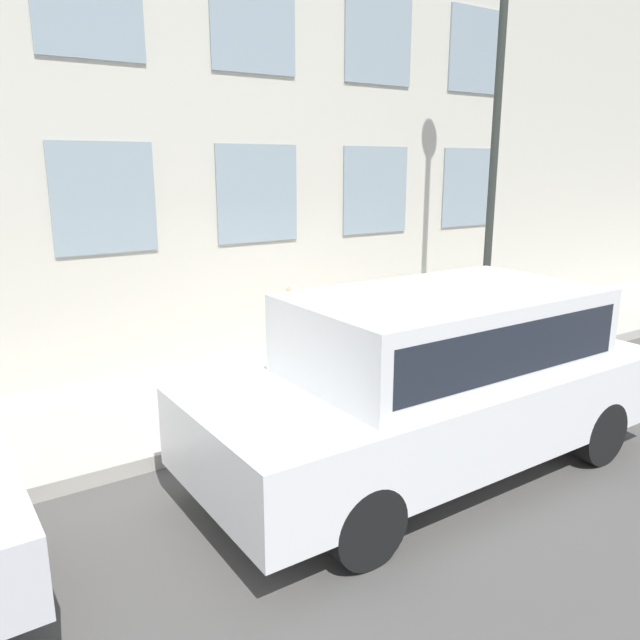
% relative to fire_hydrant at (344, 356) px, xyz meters
% --- Properties ---
extents(ground_plane, '(80.00, 80.00, 0.00)m').
position_rel_fire_hydrant_xyz_m(ground_plane, '(-0.63, 0.12, -0.55)').
color(ground_plane, '#514F4C').
extents(sidewalk, '(2.67, 60.00, 0.16)m').
position_rel_fire_hydrant_xyz_m(sidewalk, '(0.70, 0.12, -0.47)').
color(sidewalk, '#B2ADA3').
rests_on(sidewalk, ground_plane).
extents(building_facade, '(0.33, 40.00, 8.57)m').
position_rel_fire_hydrant_xyz_m(building_facade, '(2.18, 0.12, 3.73)').
color(building_facade, beige).
rests_on(building_facade, ground_plane).
extents(fire_hydrant, '(0.33, 0.44, 0.76)m').
position_rel_fire_hydrant_xyz_m(fire_hydrant, '(0.00, 0.00, 0.00)').
color(fire_hydrant, gold).
rests_on(fire_hydrant, sidewalk).
extents(person, '(0.34, 0.22, 1.40)m').
position_rel_fire_hydrant_xyz_m(person, '(0.09, 0.68, 0.45)').
color(person, '#726651').
rests_on(person, sidewalk).
extents(parked_truck_white_near, '(1.95, 4.87, 1.81)m').
position_rel_fire_hydrant_xyz_m(parked_truck_white_near, '(-2.12, 0.40, 0.47)').
color(parked_truck_white_near, black).
rests_on(parked_truck_white_near, ground_plane).
extents(street_lamp, '(0.36, 0.36, 6.21)m').
position_rel_fire_hydrant_xyz_m(street_lamp, '(0.27, -2.96, 3.42)').
color(street_lamp, '#2D332D').
rests_on(street_lamp, sidewalk).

